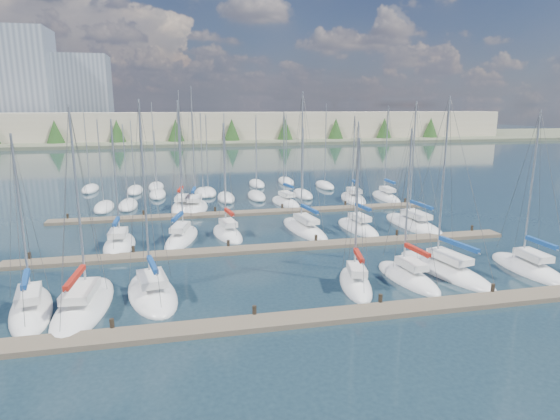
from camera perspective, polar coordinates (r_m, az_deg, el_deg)
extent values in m
plane|color=#1E323D|center=(83.74, -6.81, 4.08)|extent=(400.00, 400.00, 0.00)
cube|color=#6B5E4C|center=(28.48, 5.34, -12.84)|extent=(44.00, 1.80, 0.35)
cylinder|color=#2D261C|center=(28.35, -19.77, -13.37)|extent=(0.26, 0.26, 1.10)
cylinder|color=#2D261C|center=(28.36, -3.14, -12.58)|extent=(0.26, 0.26, 1.10)
cylinder|color=#2D261C|center=(30.54, 12.12, -10.95)|extent=(0.26, 0.26, 1.10)
cylinder|color=#2D261C|center=(34.49, 24.47, -9.05)|extent=(0.26, 0.26, 1.10)
cube|color=#6B5E4C|center=(41.13, -0.60, -4.64)|extent=(44.00, 1.80, 0.35)
cylinder|color=#2D261C|center=(42.85, -28.19, -5.27)|extent=(0.26, 0.26, 1.10)
cylinder|color=#2D261C|center=(41.34, -17.44, -4.93)|extent=(0.26, 0.26, 1.10)
cylinder|color=#2D261C|center=(41.35, -6.31, -4.41)|extent=(0.26, 0.26, 1.10)
cylinder|color=#2D261C|center=(42.87, 4.40, -3.74)|extent=(0.26, 0.26, 1.10)
cylinder|color=#2D261C|center=(45.77, 14.05, -3.03)|extent=(0.26, 0.26, 1.10)
cylinder|color=#2D261C|center=(49.79, 22.34, -2.35)|extent=(0.26, 0.26, 1.10)
cube|color=#6B5E4C|center=(54.44, -3.63, -0.34)|extent=(44.00, 1.80, 0.35)
cylinder|color=#2D261C|center=(55.98, -24.46, -0.95)|extent=(0.26, 0.26, 1.10)
cylinder|color=#2D261C|center=(54.83, -16.27, -0.58)|extent=(0.26, 0.26, 1.10)
cylinder|color=#2D261C|center=(54.83, -7.91, -0.18)|extent=(0.26, 0.26, 1.10)
cylinder|color=#2D261C|center=(55.99, 0.27, 0.21)|extent=(0.26, 0.26, 1.10)
cylinder|color=#2D261C|center=(58.24, 7.97, 0.57)|extent=(0.26, 0.26, 1.10)
cylinder|color=#2D261C|center=(61.45, 14.99, 0.89)|extent=(0.26, 0.26, 1.10)
ellipsoid|color=white|center=(44.47, -18.96, -4.14)|extent=(2.81, 7.04, 1.60)
cube|color=black|center=(44.47, -18.96, -4.14)|extent=(1.45, 3.38, 0.12)
cube|color=silver|center=(43.80, -19.14, -2.64)|extent=(1.52, 2.47, 0.50)
cylinder|color=#9EA0A5|center=(43.73, -19.45, 3.77)|extent=(0.14, 0.14, 10.13)
cylinder|color=#9EA0A5|center=(43.01, -19.34, -1.49)|extent=(0.16, 2.94, 0.10)
cube|color=navy|center=(42.98, -19.35, -1.33)|extent=(0.35, 2.71, 0.30)
ellipsoid|color=white|center=(47.21, 2.97, -2.49)|extent=(3.92, 9.88, 1.60)
cube|color=silver|center=(46.46, 3.22, -1.09)|extent=(1.89, 3.53, 0.50)
cylinder|color=#9EA0A5|center=(46.54, 2.69, 6.49)|extent=(0.14, 0.14, 12.58)
cylinder|color=#9EA0A5|center=(45.54, 3.62, -0.02)|extent=(0.66, 4.01, 0.10)
cube|color=navy|center=(45.51, 3.63, 0.12)|extent=(0.82, 3.72, 0.30)
ellipsoid|color=white|center=(48.39, 9.43, -2.27)|extent=(3.24, 7.73, 1.60)
cube|color=black|center=(48.39, 9.43, -2.27)|extent=(1.65, 3.72, 0.12)
cube|color=silver|center=(47.76, 9.70, -0.87)|extent=(1.62, 2.76, 0.50)
cylinder|color=#9EA0A5|center=(47.76, 9.35, 4.78)|extent=(0.14, 0.14, 9.73)
cylinder|color=#9EA0A5|center=(47.01, 10.09, 0.21)|extent=(0.43, 3.15, 0.10)
cube|color=navy|center=(46.99, 10.09, 0.35)|extent=(0.61, 2.92, 0.30)
ellipsoid|color=white|center=(50.98, 15.90, -1.83)|extent=(3.79, 10.09, 1.60)
cube|color=silver|center=(50.27, 16.29, -0.53)|extent=(1.94, 3.58, 0.50)
cylinder|color=#9EA0A5|center=(50.42, 15.89, 6.00)|extent=(0.14, 0.14, 11.69)
cylinder|color=#9EA0A5|center=(49.41, 16.86, 0.46)|extent=(0.41, 4.15, 0.10)
cube|color=navy|center=(49.38, 16.87, 0.59)|extent=(0.58, 3.83, 0.30)
ellipsoid|color=white|center=(44.97, -11.88, -3.53)|extent=(4.44, 8.59, 1.60)
cube|color=silver|center=(44.24, -12.09, -2.06)|extent=(2.01, 3.13, 0.50)
cylinder|color=#9EA0A5|center=(44.22, -12.07, 5.34)|extent=(0.14, 0.14, 11.72)
cylinder|color=#9EA0A5|center=(43.37, -12.38, -0.94)|extent=(1.01, 3.38, 0.10)
cube|color=navy|center=(43.35, -12.38, -0.79)|extent=(1.13, 3.16, 0.30)
ellipsoid|color=white|center=(32.22, -22.74, -10.89)|extent=(3.71, 9.86, 1.60)
cube|color=black|center=(32.22, -22.74, -10.89)|extent=(1.90, 4.74, 0.12)
cube|color=silver|center=(31.31, -23.17, -9.05)|extent=(1.90, 3.50, 0.50)
cylinder|color=#9EA0A5|center=(31.02, -23.45, 1.14)|extent=(0.14, 0.14, 11.30)
cylinder|color=#9EA0A5|center=(30.25, -23.71, -7.73)|extent=(0.40, 4.05, 0.10)
cube|color=maroon|center=(30.21, -23.73, -7.52)|extent=(0.58, 3.75, 0.30)
ellipsoid|color=white|center=(63.39, 8.90, 1.30)|extent=(3.98, 8.41, 1.60)
cube|color=silver|center=(62.77, 9.03, 2.39)|extent=(1.96, 3.03, 0.50)
cylinder|color=#9EA0A5|center=(63.13, 8.96, 6.78)|extent=(0.14, 0.14, 9.94)
cylinder|color=#9EA0A5|center=(61.97, 9.19, 3.24)|extent=(0.59, 3.38, 0.10)
cube|color=navy|center=(61.95, 9.20, 3.35)|extent=(0.75, 3.14, 0.30)
ellipsoid|color=white|center=(32.75, -15.31, -9.94)|extent=(4.49, 8.53, 1.60)
cube|color=silver|center=(31.91, -15.34, -8.04)|extent=(2.17, 3.10, 0.50)
cylinder|color=#9EA0A5|center=(31.46, -16.20, 2.17)|extent=(0.14, 0.14, 11.66)
cylinder|color=#9EA0A5|center=(30.95, -15.28, -6.63)|extent=(0.73, 3.36, 0.10)
cube|color=navy|center=(30.91, -15.29, -6.42)|extent=(0.88, 3.13, 0.30)
ellipsoid|color=white|center=(33.00, -28.03, -10.86)|extent=(3.94, 8.29, 1.60)
cube|color=silver|center=(32.16, -28.32, -9.00)|extent=(1.85, 3.00, 0.50)
cylinder|color=#9EA0A5|center=(31.89, -29.06, -0.59)|extent=(0.14, 0.14, 9.71)
cylinder|color=#9EA0A5|center=(31.21, -28.60, -7.61)|extent=(0.77, 3.30, 0.10)
cube|color=navy|center=(31.18, -28.62, -7.40)|extent=(0.91, 3.08, 0.30)
ellipsoid|color=white|center=(40.81, 27.95, -6.46)|extent=(2.75, 7.62, 1.60)
cube|color=silver|center=(40.17, 28.49, -4.86)|extent=(1.49, 2.67, 0.50)
cylinder|color=#9EA0A5|center=(39.78, 28.35, 2.74)|extent=(0.14, 0.14, 10.95)
cylinder|color=#9EA0A5|center=(39.46, 29.23, -3.65)|extent=(0.14, 3.19, 0.10)
cube|color=navy|center=(39.43, 29.25, -3.48)|extent=(0.34, 2.93, 0.30)
ellipsoid|color=white|center=(45.77, -6.42, -3.05)|extent=(3.37, 6.94, 1.60)
cube|color=maroon|center=(45.77, -6.42, -3.05)|extent=(1.71, 3.34, 0.12)
cube|color=silver|center=(45.12, -6.35, -1.57)|extent=(1.64, 2.50, 0.50)
cylinder|color=#9EA0A5|center=(45.05, -6.79, 4.34)|extent=(0.14, 0.14, 9.66)
cylinder|color=#9EA0A5|center=(44.38, -6.20, -0.41)|extent=(0.55, 2.77, 0.10)
cube|color=maroon|center=(44.35, -6.20, -0.26)|extent=(0.71, 2.58, 0.30)
ellipsoid|color=white|center=(37.99, 19.32, -7.03)|extent=(4.51, 10.10, 1.60)
cube|color=silver|center=(37.25, 19.97, -5.36)|extent=(2.11, 3.64, 0.50)
cylinder|color=#9EA0A5|center=(36.88, 19.30, 3.66)|extent=(0.14, 0.14, 11.94)
cylinder|color=#9EA0A5|center=(36.41, 20.93, -4.11)|extent=(0.86, 4.05, 0.10)
cube|color=navy|center=(36.38, 20.94, -3.93)|extent=(1.00, 3.76, 0.30)
ellipsoid|color=white|center=(33.60, 9.17, -9.05)|extent=(3.30, 6.77, 1.60)
cube|color=maroon|center=(33.60, 9.17, -9.05)|extent=(1.66, 3.27, 0.12)
cube|color=silver|center=(32.84, 9.34, -7.15)|extent=(1.55, 2.45, 0.50)
cylinder|color=#9EA0A5|center=(32.46, 9.36, 0.59)|extent=(0.14, 0.14, 9.18)
cylinder|color=#9EA0A5|center=(32.02, 9.57, -5.69)|extent=(0.65, 2.69, 0.10)
cube|color=maroon|center=(31.98, 9.58, -5.49)|extent=(0.80, 2.52, 0.30)
ellipsoid|color=white|center=(65.01, 12.78, 1.42)|extent=(2.55, 7.96, 1.60)
cube|color=black|center=(65.01, 12.78, 1.42)|extent=(1.32, 3.82, 0.12)
cube|color=silver|center=(64.42, 12.97, 2.48)|extent=(1.35, 2.80, 0.50)
cylinder|color=#9EA0A5|center=(64.65, 12.84, 7.31)|extent=(0.14, 0.14, 11.19)
cylinder|color=#9EA0A5|center=(63.67, 13.24, 3.31)|extent=(0.20, 3.32, 0.10)
cube|color=navy|center=(63.66, 13.25, 3.42)|extent=(0.39, 3.06, 0.30)
ellipsoid|color=white|center=(58.11, -10.30, 0.21)|extent=(3.96, 8.54, 1.60)
cube|color=silver|center=(57.44, -10.38, 1.39)|extent=(1.98, 3.06, 0.50)
cylinder|color=#9EA0A5|center=(57.62, -10.55, 7.93)|extent=(0.14, 0.14, 13.47)
cylinder|color=#9EA0A5|center=(56.60, -10.48, 2.30)|extent=(0.51, 3.45, 0.10)
cube|color=navy|center=(56.58, -10.48, 2.42)|extent=(0.68, 3.20, 0.30)
ellipsoid|color=white|center=(35.52, 15.28, -8.13)|extent=(3.08, 7.31, 1.60)
cube|color=silver|center=(34.81, 15.73, -6.31)|extent=(1.53, 2.61, 0.50)
cylinder|color=#9EA0A5|center=(34.38, 15.32, 1.44)|extent=(0.14, 0.14, 9.73)
cylinder|color=#9EA0A5|center=(34.05, 16.38, -4.92)|extent=(0.44, 2.97, 0.10)
cube|color=maroon|center=(34.02, 16.39, -4.73)|extent=(0.61, 2.76, 0.30)
ellipsoid|color=white|center=(59.96, 0.68, 0.80)|extent=(3.61, 7.45, 1.60)
cube|color=maroon|center=(59.96, 0.68, 0.80)|extent=(1.83, 3.59, 0.12)
cube|color=silver|center=(59.39, 0.82, 1.96)|extent=(1.73, 2.69, 0.50)
cylinder|color=#9EA0A5|center=(59.51, 0.48, 6.84)|extent=(0.14, 0.14, 10.48)
cylinder|color=#9EA0A5|center=(58.68, 1.05, 2.87)|extent=(0.63, 2.97, 0.10)
cube|color=navy|center=(58.66, 1.05, 2.99)|extent=(0.79, 2.77, 0.30)
ellipsoid|color=white|center=(58.97, -11.79, 0.33)|extent=(3.78, 8.56, 1.60)
cube|color=black|center=(58.97, -11.79, 0.33)|extent=(1.91, 4.13, 0.12)
cube|color=silver|center=(58.31, -11.90, 1.49)|extent=(1.82, 3.08, 0.50)
cylinder|color=#9EA0A5|center=(58.51, -12.03, 7.71)|extent=(0.14, 0.14, 13.01)
cylinder|color=#9EA0A5|center=(57.48, -12.05, 2.39)|extent=(0.65, 3.45, 0.10)
cube|color=maroon|center=(57.46, -12.05, 2.50)|extent=(0.80, 3.20, 0.30)
cylinder|color=#9EA0A5|center=(73.67, -22.52, 7.14)|extent=(0.12, 0.12, 11.20)
ellipsoid|color=white|center=(74.43, -22.11, 2.35)|extent=(2.20, 6.40, 1.40)
cylinder|color=#9EA0A5|center=(66.32, -8.91, 6.97)|extent=(0.12, 0.12, 10.14)
ellipsoid|color=white|center=(67.11, -8.74, 2.11)|extent=(2.20, 6.40, 1.40)
cylinder|color=#9EA0A5|center=(66.06, -9.55, 7.08)|extent=(0.12, 0.12, 10.49)
ellipsoid|color=white|center=(66.87, -9.36, 2.05)|extent=(2.20, 6.40, 1.40)
cylinder|color=#9EA0A5|center=(75.22, 0.76, 7.75)|extent=(0.12, 0.12, 10.06)
ellipsoid|color=white|center=(75.92, 0.75, 3.48)|extent=(2.20, 6.40, 1.40)
cylinder|color=#9EA0A5|center=(70.37, -17.54, 6.55)|extent=(0.12, 0.12, 9.39)
ellipsoid|color=white|center=(71.08, -17.26, 2.27)|extent=(2.20, 6.40, 1.40)
cylinder|color=#9EA0A5|center=(59.66, -21.07, 5.52)|extent=(0.12, 0.12, 9.85)
ellipsoid|color=white|center=(60.52, -20.65, 0.28)|extent=(2.20, 6.40, 1.40)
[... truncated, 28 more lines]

